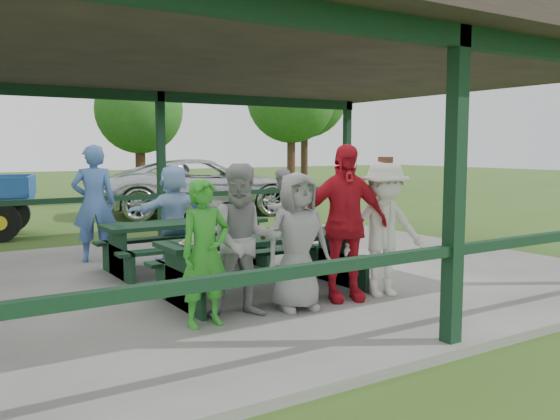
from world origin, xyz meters
TOP-DOWN VIEW (x-y plane):
  - ground at (0.00, 0.00)m, footprint 90.00×90.00m
  - concrete_slab at (0.00, 0.00)m, footprint 10.00×8.00m
  - pavilion_structure at (0.00, 0.00)m, footprint 10.60×8.60m
  - picnic_table_near at (-0.57, -1.20)m, footprint 2.68×1.39m
  - picnic_table_far at (-0.77, 0.80)m, footprint 2.51×1.39m
  - table_setting at (-0.66, -1.18)m, footprint 2.41×0.45m
  - contestant_green at (-1.79, -2.05)m, footprint 0.58×0.40m
  - contestant_grey_left at (-1.27, -1.97)m, footprint 0.99×0.87m
  - contestant_grey_mid at (-0.61, -2.05)m, footprint 0.86×0.63m
  - contestant_red at (0.12, -1.97)m, footprint 1.22×0.80m
  - contestant_white_fedora at (0.69, -2.08)m, footprint 1.24×0.93m
  - spectator_lblue at (-0.68, 1.54)m, footprint 1.54×0.66m
  - spectator_blue at (-1.79, 2.21)m, footprint 0.79×0.60m
  - spectator_grey at (1.58, 1.74)m, footprint 0.86×0.76m
  - pickup_truck at (3.17, 8.51)m, footprint 6.39×4.02m
  - tree_mid at (2.87, 13.31)m, footprint 3.15×3.15m
  - tree_right at (10.10, 14.30)m, footprint 3.89×3.89m
  - tree_far_right at (13.00, 17.46)m, footprint 4.41×4.41m

SIDE VIEW (x-z plane):
  - ground at x=0.00m, z-range 0.00..0.00m
  - concrete_slab at x=0.00m, z-range 0.00..0.10m
  - picnic_table_far at x=-0.77m, z-range 0.20..0.95m
  - picnic_table_near at x=-0.57m, z-range 0.20..0.95m
  - pickup_truck at x=3.17m, z-range 0.00..1.65m
  - spectator_grey at x=1.58m, z-range 0.10..1.59m
  - contestant_green at x=-1.79m, z-range 0.10..1.66m
  - table_setting at x=-0.66m, z-range 0.83..0.93m
  - contestant_grey_mid at x=-0.61m, z-range 0.10..1.71m
  - spectator_lblue at x=-0.68m, z-range 0.10..1.71m
  - contestant_grey_left at x=-1.27m, z-range 0.10..1.81m
  - contestant_white_fedora at x=0.69m, z-range 0.08..1.84m
  - contestant_red at x=0.12m, z-range 0.10..2.03m
  - spectator_blue at x=-1.79m, z-range 0.10..2.03m
  - pavilion_structure at x=0.00m, z-range 1.55..4.79m
  - tree_mid at x=2.87m, z-range 0.86..5.78m
  - tree_right at x=10.10m, z-range 1.08..7.16m
  - tree_far_right at x=13.00m, z-range 1.22..8.11m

